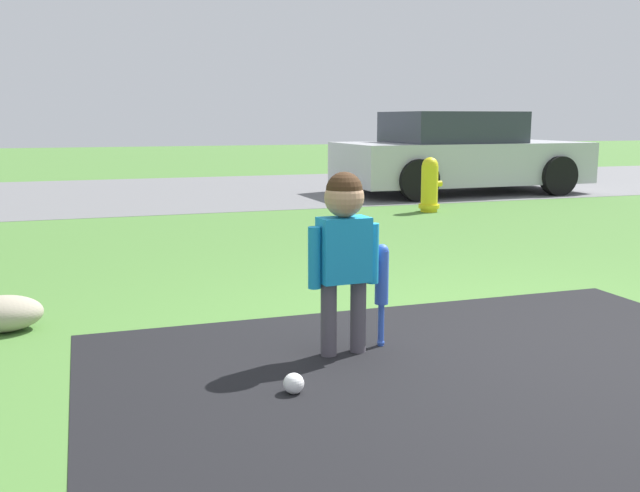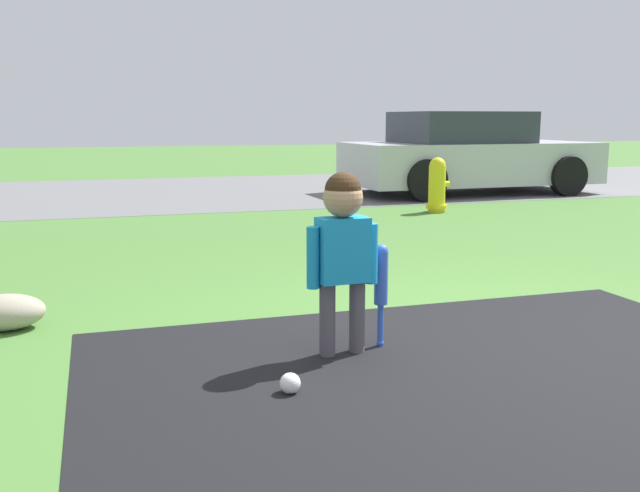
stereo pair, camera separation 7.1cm
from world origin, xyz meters
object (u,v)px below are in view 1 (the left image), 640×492
at_px(child, 344,238).
at_px(parked_car, 459,155).
at_px(sports_ball, 294,383).
at_px(baseball_bat, 382,281).
at_px(fire_hydrant, 430,185).

xyz_separation_m(child, parked_car, (4.85, 7.37, 0.01)).
distance_m(child, sports_ball, 0.86).
bearing_deg(baseball_bat, child, -167.05).
bearing_deg(fire_hydrant, baseball_bat, -119.75).
relative_size(fire_hydrant, parked_car, 0.18).
distance_m(baseball_bat, sports_ball, 0.91).
xyz_separation_m(baseball_bat, parked_car, (4.60, 7.32, 0.27)).
bearing_deg(child, sports_ball, -135.32).
xyz_separation_m(sports_ball, fire_hydrant, (3.63, 5.71, 0.32)).
bearing_deg(parked_car, child, -124.23).
bearing_deg(fire_hydrant, sports_ball, -122.47).
distance_m(baseball_bat, parked_car, 8.65).
xyz_separation_m(sports_ball, parked_car, (5.27, 7.83, 0.60)).
distance_m(sports_ball, fire_hydrant, 6.77).
bearing_deg(sports_ball, parked_car, 56.08).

